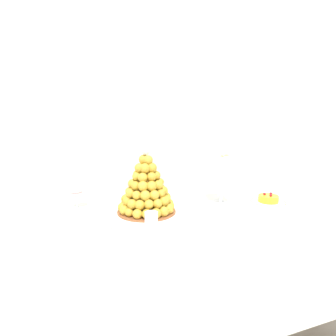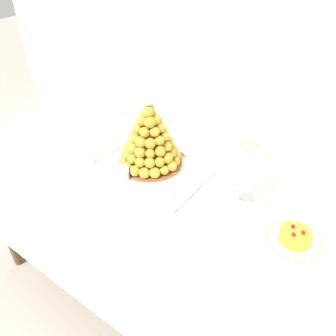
{
  "view_description": "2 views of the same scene",
  "coord_description": "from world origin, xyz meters",
  "px_view_note": "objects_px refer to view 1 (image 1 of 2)",
  "views": [
    {
      "loc": [
        -0.47,
        -1.15,
        1.17
      ],
      "look_at": [
        -0.03,
        0.01,
        0.95
      ],
      "focal_mm": 30.85,
      "sensor_mm": 36.0,
      "label": 1
    },
    {
      "loc": [
        0.61,
        -0.83,
        1.57
      ],
      "look_at": [
        0.03,
        -0.02,
        0.82
      ],
      "focal_mm": 36.38,
      "sensor_mm": 36.0,
      "label": 2
    }
  ],
  "objects_px": {
    "creme_brulee_ramekin": "(97,216)",
    "dessert_cup_left": "(105,225)",
    "wine_glass": "(76,187)",
    "fruit_tart_plate": "(268,200)",
    "serving_tray": "(145,216)",
    "croquembouche": "(146,187)",
    "dessert_cup_centre": "(197,212)",
    "dessert_cup_mid_left": "(151,218)",
    "macaron_goblet": "(221,173)"
  },
  "relations": [
    {
      "from": "serving_tray",
      "to": "fruit_tart_plate",
      "type": "height_order",
      "value": "fruit_tart_plate"
    },
    {
      "from": "creme_brulee_ramekin",
      "to": "fruit_tart_plate",
      "type": "relative_size",
      "value": 0.54
    },
    {
      "from": "serving_tray",
      "to": "creme_brulee_ramekin",
      "type": "relative_size",
      "value": 5.5
    },
    {
      "from": "serving_tray",
      "to": "dessert_cup_centre",
      "type": "xyz_separation_m",
      "value": [
        0.2,
        -0.1,
        0.02
      ]
    },
    {
      "from": "dessert_cup_mid_left",
      "to": "dessert_cup_centre",
      "type": "relative_size",
      "value": 1.13
    },
    {
      "from": "serving_tray",
      "to": "dessert_cup_mid_left",
      "type": "bearing_deg",
      "value": -93.03
    },
    {
      "from": "croquembouche",
      "to": "creme_brulee_ramekin",
      "type": "xyz_separation_m",
      "value": [
        -0.22,
        -0.01,
        -0.1
      ]
    },
    {
      "from": "dessert_cup_centre",
      "to": "creme_brulee_ramekin",
      "type": "relative_size",
      "value": 0.5
    },
    {
      "from": "creme_brulee_ramekin",
      "to": "macaron_goblet",
      "type": "height_order",
      "value": "macaron_goblet"
    },
    {
      "from": "creme_brulee_ramekin",
      "to": "fruit_tart_plate",
      "type": "distance_m",
      "value": 0.85
    },
    {
      "from": "wine_glass",
      "to": "creme_brulee_ramekin",
      "type": "bearing_deg",
      "value": -70.48
    },
    {
      "from": "fruit_tart_plate",
      "to": "creme_brulee_ramekin",
      "type": "bearing_deg",
      "value": 177.04
    },
    {
      "from": "croquembouche",
      "to": "dessert_cup_mid_left",
      "type": "relative_size",
      "value": 5.48
    },
    {
      "from": "creme_brulee_ramekin",
      "to": "dessert_cup_left",
      "type": "bearing_deg",
      "value": -84.8
    },
    {
      "from": "serving_tray",
      "to": "dessert_cup_left",
      "type": "bearing_deg",
      "value": -149.94
    },
    {
      "from": "dessert_cup_centre",
      "to": "fruit_tart_plate",
      "type": "distance_m",
      "value": 0.45
    },
    {
      "from": "dessert_cup_mid_left",
      "to": "fruit_tart_plate",
      "type": "height_order",
      "value": "dessert_cup_mid_left"
    },
    {
      "from": "croquembouche",
      "to": "serving_tray",
      "type": "bearing_deg",
      "value": -115.57
    },
    {
      "from": "dessert_cup_left",
      "to": "dessert_cup_centre",
      "type": "bearing_deg",
      "value": 1.58
    },
    {
      "from": "croquembouche",
      "to": "dessert_cup_left",
      "type": "bearing_deg",
      "value": -144.84
    },
    {
      "from": "dessert_cup_left",
      "to": "dessert_cup_centre",
      "type": "xyz_separation_m",
      "value": [
        0.4,
        0.01,
        -0.0
      ]
    },
    {
      "from": "dessert_cup_mid_left",
      "to": "creme_brulee_ramekin",
      "type": "xyz_separation_m",
      "value": [
        -0.2,
        0.13,
        -0.01
      ]
    },
    {
      "from": "dessert_cup_mid_left",
      "to": "macaron_goblet",
      "type": "relative_size",
      "value": 0.21
    },
    {
      "from": "croquembouche",
      "to": "dessert_cup_centre",
      "type": "bearing_deg",
      "value": -36.43
    },
    {
      "from": "croquembouche",
      "to": "creme_brulee_ramekin",
      "type": "distance_m",
      "value": 0.24
    },
    {
      "from": "dessert_cup_left",
      "to": "wine_glass",
      "type": "height_order",
      "value": "wine_glass"
    },
    {
      "from": "creme_brulee_ramekin",
      "to": "fruit_tart_plate",
      "type": "height_order",
      "value": "fruit_tart_plate"
    },
    {
      "from": "serving_tray",
      "to": "croquembouche",
      "type": "bearing_deg",
      "value": 64.43
    },
    {
      "from": "serving_tray",
      "to": "macaron_goblet",
      "type": "xyz_separation_m",
      "value": [
        0.41,
        0.05,
        0.15
      ]
    },
    {
      "from": "croquembouche",
      "to": "dessert_cup_mid_left",
      "type": "bearing_deg",
      "value": -99.12
    },
    {
      "from": "creme_brulee_ramekin",
      "to": "wine_glass",
      "type": "xyz_separation_m",
      "value": [
        -0.07,
        0.19,
        0.08
      ]
    },
    {
      "from": "wine_glass",
      "to": "serving_tray",
      "type": "bearing_deg",
      "value": -38.29
    },
    {
      "from": "dessert_cup_centre",
      "to": "creme_brulee_ramekin",
      "type": "distance_m",
      "value": 0.43
    },
    {
      "from": "creme_brulee_ramekin",
      "to": "macaron_goblet",
      "type": "relative_size",
      "value": 0.38
    },
    {
      "from": "serving_tray",
      "to": "dessert_cup_mid_left",
      "type": "distance_m",
      "value": 0.11
    },
    {
      "from": "serving_tray",
      "to": "creme_brulee_ramekin",
      "type": "distance_m",
      "value": 0.21
    },
    {
      "from": "serving_tray",
      "to": "creme_brulee_ramekin",
      "type": "height_order",
      "value": "creme_brulee_ramekin"
    },
    {
      "from": "dessert_cup_left",
      "to": "macaron_goblet",
      "type": "height_order",
      "value": "macaron_goblet"
    },
    {
      "from": "fruit_tart_plate",
      "to": "dessert_cup_centre",
      "type": "bearing_deg",
      "value": -169.91
    },
    {
      "from": "dessert_cup_centre",
      "to": "creme_brulee_ramekin",
      "type": "height_order",
      "value": "dessert_cup_centre"
    },
    {
      "from": "dessert_cup_mid_left",
      "to": "creme_brulee_ramekin",
      "type": "distance_m",
      "value": 0.24
    },
    {
      "from": "serving_tray",
      "to": "dessert_cup_left",
      "type": "distance_m",
      "value": 0.22
    },
    {
      "from": "creme_brulee_ramekin",
      "to": "fruit_tart_plate",
      "type": "xyz_separation_m",
      "value": [
        0.85,
        -0.04,
        -0.01
      ]
    },
    {
      "from": "macaron_goblet",
      "to": "wine_glass",
      "type": "bearing_deg",
      "value": 166.7
    },
    {
      "from": "dessert_cup_left",
      "to": "serving_tray",
      "type": "bearing_deg",
      "value": 30.06
    },
    {
      "from": "dessert_cup_left",
      "to": "wine_glass",
      "type": "bearing_deg",
      "value": 103.86
    },
    {
      "from": "dessert_cup_mid_left",
      "to": "creme_brulee_ramekin",
      "type": "bearing_deg",
      "value": 146.77
    },
    {
      "from": "serving_tray",
      "to": "dessert_cup_centre",
      "type": "distance_m",
      "value": 0.23
    },
    {
      "from": "serving_tray",
      "to": "wine_glass",
      "type": "distance_m",
      "value": 0.36
    },
    {
      "from": "creme_brulee_ramekin",
      "to": "macaron_goblet",
      "type": "distance_m",
      "value": 0.63
    }
  ]
}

